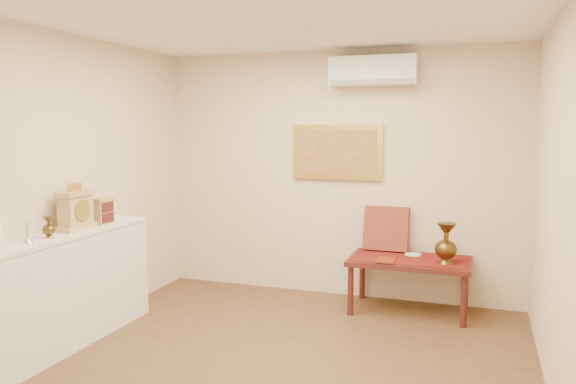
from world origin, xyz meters
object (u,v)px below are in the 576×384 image
at_px(wooden_chest, 101,211).
at_px(low_table, 410,265).
at_px(brass_urn_tall, 446,239).
at_px(display_ledge, 63,291).
at_px(mantel_clock, 76,210).

bearing_deg(wooden_chest, low_table, 26.81).
height_order(brass_urn_tall, display_ledge, brass_urn_tall).
relative_size(wooden_chest, low_table, 0.20).
relative_size(mantel_clock, wooden_chest, 1.68).
xyz_separation_m(display_ledge, mantel_clock, (-0.01, 0.20, 0.66)).
xyz_separation_m(display_ledge, wooden_chest, (0.00, 0.53, 0.61)).
bearing_deg(low_table, brass_urn_tall, -16.84).
bearing_deg(wooden_chest, mantel_clock, -91.85).
xyz_separation_m(wooden_chest, low_table, (2.67, 1.35, -0.62)).
bearing_deg(low_table, display_ledge, -144.90).
height_order(display_ledge, wooden_chest, wooden_chest).
distance_m(brass_urn_tall, wooden_chest, 3.28).
bearing_deg(mantel_clock, brass_urn_tall, 27.32).
height_order(display_ledge, mantel_clock, mantel_clock).
height_order(brass_urn_tall, mantel_clock, mantel_clock).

